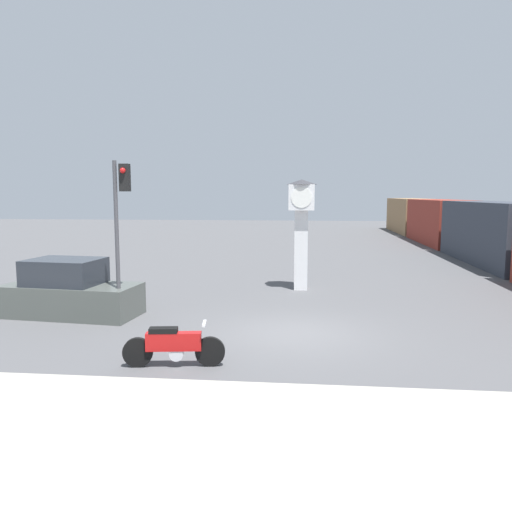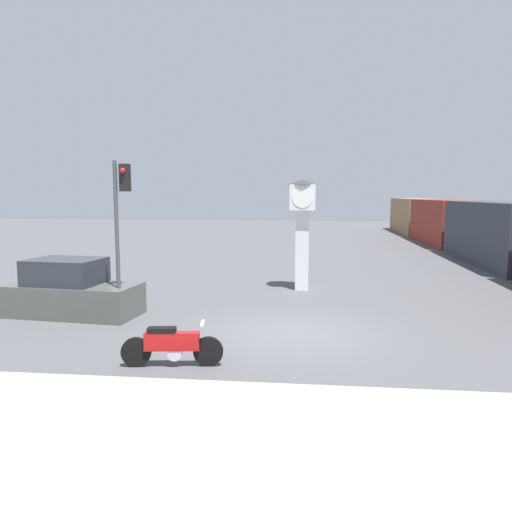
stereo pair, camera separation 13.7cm
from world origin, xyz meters
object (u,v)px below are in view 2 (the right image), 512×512
object	(u,v)px
freight_train	(465,226)
motorcycle	(172,345)
traffic_light	(121,213)
clock_tower	(302,217)
parked_car	(71,292)

from	to	relation	value
freight_train	motorcycle	bearing A→B (deg)	-118.86
freight_train	traffic_light	distance (m)	25.60
motorcycle	clock_tower	xyz separation A→B (m)	(2.69, 9.44, 2.45)
motorcycle	traffic_light	bearing A→B (deg)	116.20
motorcycle	traffic_light	size ratio (longest dim) A/B	0.47
traffic_light	parked_car	bearing A→B (deg)	165.12
clock_tower	parked_car	world-z (taller)	clock_tower
traffic_light	motorcycle	bearing A→B (deg)	-55.77
clock_tower	traffic_light	world-z (taller)	traffic_light
parked_car	clock_tower	bearing A→B (deg)	41.48
freight_train	traffic_light	xyz separation A→B (m)	(-15.74, -20.12, 1.57)
motorcycle	traffic_light	xyz separation A→B (m)	(-2.57, 3.78, 2.79)
freight_train	parked_car	world-z (taller)	freight_train
motorcycle	parked_car	distance (m)	6.23
motorcycle	traffic_light	distance (m)	5.36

